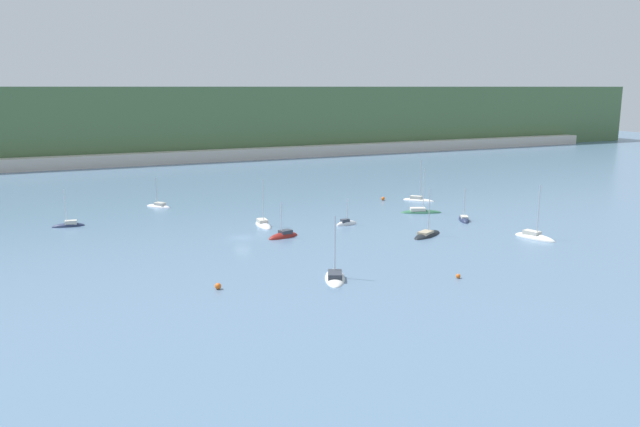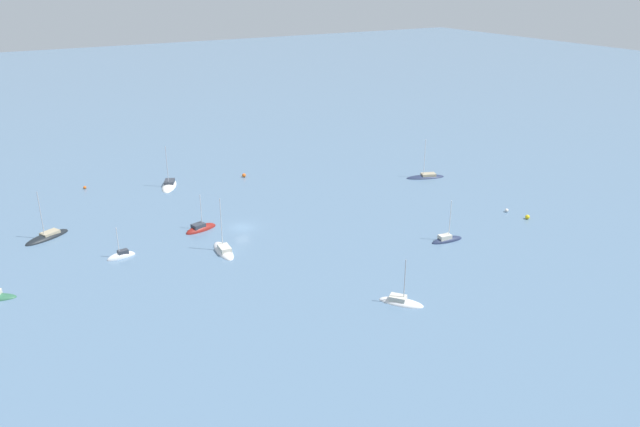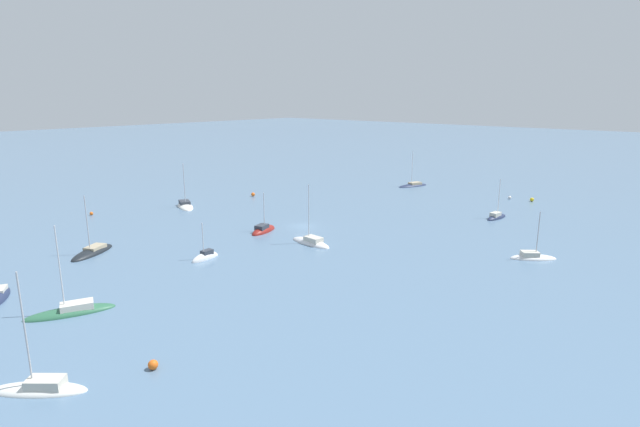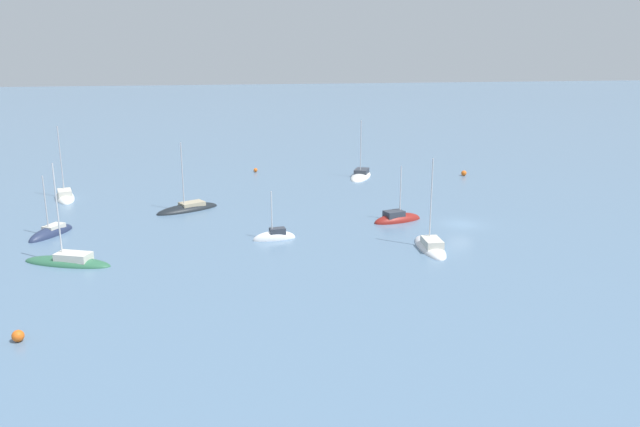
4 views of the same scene
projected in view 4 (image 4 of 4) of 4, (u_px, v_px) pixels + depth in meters
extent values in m
plane|color=slate|center=(461.00, 224.00, 72.67)|extent=(600.00, 600.00, 0.00)
ellipsoid|color=#232D4C|center=(51.00, 235.00, 68.49)|extent=(4.84, 6.55, 1.90)
cube|color=beige|center=(54.00, 227.00, 68.76)|extent=(2.32, 2.68, 0.50)
cylinder|color=#B2B2B7|center=(45.00, 204.00, 67.27)|extent=(0.14, 0.14, 6.15)
ellipsoid|color=maroon|center=(397.00, 221.00, 74.02)|extent=(6.64, 3.85, 1.86)
cube|color=#333842|center=(394.00, 214.00, 73.58)|extent=(2.60, 2.12, 0.78)
cylinder|color=silver|center=(401.00, 192.00, 73.25)|extent=(0.14, 0.14, 6.09)
ellipsoid|color=white|center=(361.00, 177.00, 99.42)|extent=(6.26, 9.12, 1.35)
cube|color=#333842|center=(362.00, 171.00, 99.88)|extent=(3.13, 3.69, 0.78)
cylinder|color=#B2B2B7|center=(361.00, 148.00, 97.80)|extent=(0.14, 0.14, 8.66)
ellipsoid|color=white|center=(65.00, 198.00, 85.25)|extent=(4.34, 8.39, 1.77)
cube|color=beige|center=(65.00, 193.00, 84.46)|extent=(2.36, 3.23, 0.82)
cylinder|color=#B2B2B7|center=(61.00, 161.00, 84.29)|extent=(0.14, 0.14, 9.33)
ellipsoid|color=#2D6647|center=(68.00, 264.00, 59.34)|extent=(9.21, 5.77, 1.29)
cube|color=silver|center=(73.00, 257.00, 59.00)|extent=(3.64, 2.85, 0.76)
cylinder|color=silver|center=(58.00, 212.00, 58.15)|extent=(0.14, 0.14, 9.31)
ellipsoid|color=silver|center=(430.00, 248.00, 63.88)|extent=(3.02, 8.00, 1.42)
cube|color=beige|center=(432.00, 243.00, 63.08)|extent=(1.91, 2.94, 0.81)
cylinder|color=silver|center=(431.00, 202.00, 63.02)|extent=(0.14, 0.14, 8.87)
ellipsoid|color=silver|center=(274.00, 239.00, 66.95)|extent=(4.76, 1.87, 1.83)
cube|color=#333842|center=(277.00, 231.00, 66.83)|extent=(1.76, 1.16, 0.71)
cylinder|color=silver|center=(272.00, 213.00, 66.14)|extent=(0.14, 0.14, 4.77)
ellipsoid|color=black|center=(187.00, 210.00, 78.95)|extent=(8.61, 6.16, 1.58)
cube|color=tan|center=(192.00, 204.00, 79.17)|extent=(3.51, 3.02, 0.54)
cylinder|color=#B2B2B7|center=(182.00, 175.00, 77.54)|extent=(0.14, 0.14, 8.23)
sphere|color=orange|center=(256.00, 170.00, 103.31)|extent=(0.66, 0.66, 0.66)
sphere|color=orange|center=(464.00, 173.00, 100.21)|extent=(0.86, 0.86, 0.86)
sphere|color=orange|center=(18.00, 336.00, 43.43)|extent=(0.85, 0.85, 0.85)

